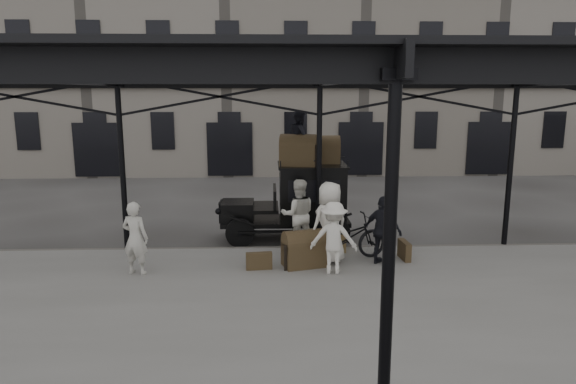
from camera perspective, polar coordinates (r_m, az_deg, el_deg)
The scene contains 18 objects.
ground at distance 11.84m, azimuth 4.27°, elevation -9.59°, with size 120.00×120.00×0.00m, color #383533.
platform at distance 9.97m, azimuth 5.56°, elevation -13.25°, with size 28.00×8.00×0.15m, color slate.
canopy at distance 9.37m, azimuth 5.87°, elevation 13.61°, with size 22.50×9.00×4.74m.
building_frontage at distance 29.16m, azimuth 0.45°, elevation 16.70°, with size 64.00×8.00×14.00m, color slate.
taxi at distance 14.51m, azimuth 1.40°, elevation -0.70°, with size 3.65×1.55×2.18m.
porter_left at distance 11.93m, azimuth -16.61°, elevation -4.92°, with size 0.60×0.40×1.66m, color beige.
porter_midleft at distance 13.19m, azimuth 1.14°, elevation -2.51°, with size 0.89×0.70×1.84m, color beige.
porter_centre at distance 12.16m, azimuth 4.65°, elevation -3.43°, with size 0.96×0.62×1.96m, color silver.
porter_official at distance 12.25m, azimuth 10.50°, elevation -4.25°, with size 0.96×0.40×1.64m, color black.
porter_right at distance 11.55m, azimuth 5.09°, elevation -5.08°, with size 1.06×0.61×1.64m, color silver.
bicycle at distance 12.52m, azimuth 6.41°, elevation -5.07°, with size 0.73×2.11×1.11m, color black.
porter_roof at distance 14.16m, azimuth 1.33°, elevation 6.06°, with size 0.73×0.57×1.50m, color black.
steamer_trunk_roof_near at distance 14.05m, azimuth 1.16°, elevation 4.41°, with size 0.97×0.59×0.71m, color #463820, non-canonical shape.
steamer_trunk_roof_far at distance 14.56m, azimuth 4.01°, elevation 4.50°, with size 0.88×0.54×0.65m, color #463820, non-canonical shape.
steamer_trunk_platform at distance 12.08m, azimuth 1.85°, elevation -6.57°, with size 0.98×0.60×0.72m, color #463820, non-canonical shape.
wicker_hamper at distance 13.28m, azimuth 5.15°, elevation -5.46°, with size 0.60×0.45×0.50m, color brown.
suitcase_upright at distance 12.90m, azimuth 12.80°, elevation -6.32°, with size 0.15×0.60×0.45m, color #463820.
suitcase_flat at distance 11.91m, azimuth -3.23°, elevation -7.66°, with size 0.60×0.15×0.40m, color #463820.
Camera 1 is at (-1.27, -11.00, 4.19)m, focal length 32.00 mm.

